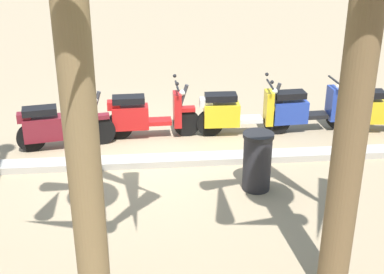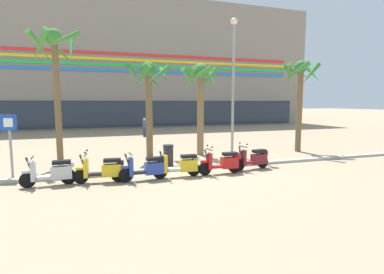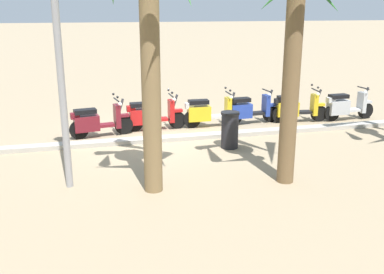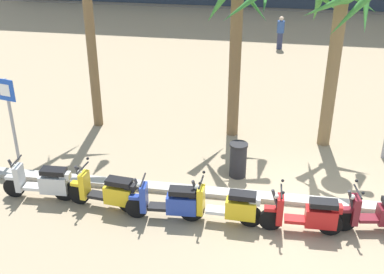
% 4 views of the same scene
% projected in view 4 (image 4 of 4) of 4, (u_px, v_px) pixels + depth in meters
% --- Properties ---
extents(ground_plane, '(200.00, 200.00, 0.00)m').
position_uv_depth(ground_plane, '(304.00, 211.00, 11.70)').
color(ground_plane, '#9E896B').
extents(curb_strip, '(60.00, 0.36, 0.12)m').
position_uv_depth(curb_strip, '(304.00, 201.00, 11.98)').
color(curb_strip, '#ADA89E').
rests_on(curb_strip, ground).
extents(scooter_silver_far_back, '(1.79, 0.56, 1.04)m').
position_uv_depth(scooter_silver_far_back, '(44.00, 183.00, 11.97)').
color(scooter_silver_far_back, black).
rests_on(scooter_silver_far_back, ground).
extents(scooter_yellow_mid_centre, '(1.80, 0.57, 1.17)m').
position_uv_depth(scooter_yellow_mid_centre, '(108.00, 192.00, 11.59)').
color(scooter_yellow_mid_centre, black).
rests_on(scooter_yellow_mid_centre, ground).
extents(scooter_blue_lead_nearest, '(1.79, 0.56, 1.04)m').
position_uv_depth(scooter_blue_lead_nearest, '(170.00, 203.00, 11.21)').
color(scooter_blue_lead_nearest, black).
rests_on(scooter_blue_lead_nearest, ground).
extents(scooter_yellow_mid_rear, '(1.83, 0.56, 1.17)m').
position_uv_depth(scooter_yellow_mid_rear, '(228.00, 207.00, 11.07)').
color(scooter_yellow_mid_rear, black).
rests_on(scooter_yellow_mid_rear, ground).
extents(scooter_red_mid_front, '(1.82, 0.56, 1.17)m').
position_uv_depth(scooter_red_mid_front, '(308.00, 215.00, 10.77)').
color(scooter_red_mid_front, black).
rests_on(scooter_red_mid_front, ground).
extents(scooter_maroon_second_in_line, '(1.78, 0.63, 1.17)m').
position_uv_depth(scooter_maroon_second_in_line, '(381.00, 214.00, 10.84)').
color(scooter_maroon_second_in_line, black).
rests_on(scooter_maroon_second_in_line, ground).
extents(crossing_sign, '(0.59, 0.18, 2.40)m').
position_uv_depth(crossing_sign, '(10.00, 110.00, 13.26)').
color(crossing_sign, '#939399').
rests_on(crossing_sign, ground).
extents(palm_tree_near_sign, '(2.31, 2.30, 4.89)m').
position_uv_depth(palm_tree_near_sign, '(237.00, 17.00, 13.76)').
color(palm_tree_near_sign, brown).
rests_on(palm_tree_near_sign, ground).
extents(palm_tree_mid_walkway, '(2.19, 2.25, 4.89)m').
position_uv_depth(palm_tree_mid_walkway, '(339.00, 22.00, 13.17)').
color(palm_tree_mid_walkway, olive).
rests_on(palm_tree_mid_walkway, ground).
extents(pedestrian_window_shopping, '(0.34, 0.34, 1.54)m').
position_uv_depth(pedestrian_window_shopping, '(280.00, 32.00, 23.17)').
color(pedestrian_window_shopping, '#2D3351').
rests_on(pedestrian_window_shopping, ground).
extents(litter_bin, '(0.48, 0.48, 0.95)m').
position_uv_depth(litter_bin, '(238.00, 160.00, 12.93)').
color(litter_bin, '#232328').
rests_on(litter_bin, ground).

